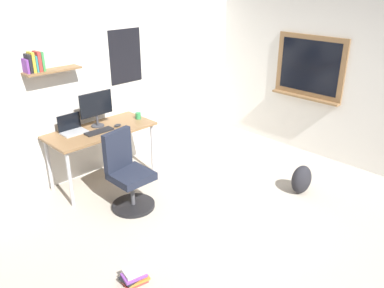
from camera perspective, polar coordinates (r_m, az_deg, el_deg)
name	(u,v)px	position (r m, az deg, el deg)	size (l,w,h in m)	color
ground_plane	(242,231)	(4.46, 7.29, -12.45)	(5.20, 5.20, 0.00)	#ADA393
wall_back	(107,77)	(5.60, -12.27, 9.52)	(5.00, 0.30, 2.60)	silver
wall_right	(357,77)	(5.93, 22.85, 8.98)	(0.22, 5.00, 2.60)	silver
desk	(101,135)	(5.24, -13.09, 1.34)	(1.38, 0.66, 0.76)	olive
office_chair	(128,176)	(4.72, -9.34, -4.57)	(0.52, 0.53, 0.95)	black
laptop	(72,128)	(5.18, -17.03, 2.21)	(0.31, 0.21, 0.23)	#ADAFB5
monitor_primary	(96,107)	(5.23, -13.75, 5.28)	(0.46, 0.17, 0.46)	#38383D
keyboard	(99,131)	(5.11, -13.34, 1.79)	(0.37, 0.13, 0.02)	black
computer_mouse	(118,125)	(5.25, -10.77, 2.68)	(0.10, 0.06, 0.03)	#262628
coffee_mug	(138,116)	(5.48, -7.83, 4.11)	(0.08, 0.08, 0.09)	#338C4C
backpack	(302,180)	(5.23, 15.65, -5.00)	(0.32, 0.22, 0.38)	#232328
book_stack_on_floor	(135,276)	(3.83, -8.33, -18.44)	(0.26, 0.21, 0.13)	#C63833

